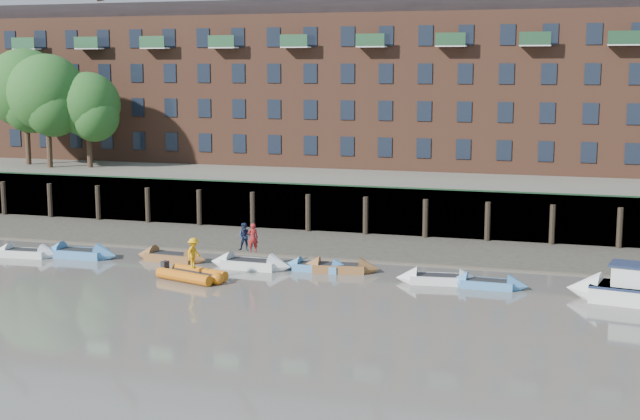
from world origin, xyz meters
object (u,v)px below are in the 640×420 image
at_px(rib_tender, 194,275).
at_px(person_rib_crew, 194,253).
at_px(rowboat_2, 171,257).
at_px(rowboat_4, 317,267).
at_px(rowboat_5, 339,268).
at_px(person_rower_a, 253,238).
at_px(rowboat_0, 26,253).
at_px(person_rower_b, 245,237).
at_px(rowboat_6, 438,279).
at_px(rowboat_7, 487,284).
at_px(rowboat_1, 80,253).
at_px(motor_launch, 621,289).
at_px(rowboat_3, 251,264).

height_order(rib_tender, person_rib_crew, person_rib_crew).
xyz_separation_m(rowboat_2, rowboat_4, (8.81, -0.04, -0.03)).
xyz_separation_m(rowboat_5, person_rower_a, (-4.79, -0.62, 1.52)).
relative_size(rowboat_0, rowboat_4, 1.08).
bearing_deg(person_rower_b, rowboat_2, 167.28).
bearing_deg(rowboat_6, rib_tender, -173.14).
bearing_deg(rowboat_7, rowboat_0, -178.28).
bearing_deg(rowboat_6, person_rib_crew, -173.25).
height_order(rowboat_1, motor_launch, motor_launch).
bearing_deg(rowboat_0, rowboat_2, 5.05).
relative_size(rowboat_6, person_rower_b, 2.86).
distance_m(rowboat_3, motor_launch, 19.56).
relative_size(rib_tender, person_rower_a, 2.44).
bearing_deg(rib_tender, person_rower_a, 78.09).
bearing_deg(person_rower_b, person_rower_a, -34.36).
relative_size(rowboat_0, motor_launch, 0.70).
distance_m(rowboat_7, motor_launch, 6.48).
xyz_separation_m(rowboat_0, person_rower_b, (13.43, 1.12, 1.50)).
distance_m(rowboat_0, person_rower_b, 13.56).
xyz_separation_m(rowboat_7, person_rower_a, (-12.93, 0.67, 1.54)).
relative_size(rowboat_0, person_rower_a, 2.65).
xyz_separation_m(rowboat_4, person_rib_crew, (-5.56, -3.93, 1.24)).
distance_m(rowboat_4, rib_tender, 6.80).
bearing_deg(rib_tender, person_rib_crew, 148.55).
relative_size(rowboat_7, person_rower_a, 2.53).
relative_size(rowboat_2, motor_launch, 0.75).
xyz_separation_m(rowboat_2, person_rower_a, (5.26, -0.55, 1.52)).
relative_size(rowboat_5, person_rower_a, 2.80).
bearing_deg(rowboat_6, rowboat_1, 172.41).
xyz_separation_m(person_rower_a, person_rower_b, (-0.58, 0.27, -0.03)).
height_order(rowboat_0, rowboat_6, rowboat_6).
distance_m(rowboat_1, rowboat_5, 15.63).
bearing_deg(rowboat_5, rowboat_0, 176.28).
bearing_deg(rib_tender, person_rower_b, 87.39).
relative_size(rowboat_6, person_rib_crew, 2.73).
distance_m(rowboat_1, rowboat_2, 5.61).
height_order(motor_launch, person_rib_crew, person_rib_crew).
height_order(rowboat_7, person_rib_crew, person_rib_crew).
distance_m(rowboat_4, rowboat_7, 9.45).
distance_m(rowboat_5, rib_tender, 7.90).
bearing_deg(rowboat_2, person_rower_b, 0.88).
xyz_separation_m(rowboat_6, person_rib_crew, (-12.38, -3.00, 1.22)).
xyz_separation_m(rowboat_2, motor_launch, (24.57, -2.18, 0.39)).
bearing_deg(rowboat_1, rowboat_6, -0.96).
bearing_deg(person_rower_a, person_rib_crew, 31.10).
relative_size(rowboat_5, person_rib_crew, 2.78).
bearing_deg(person_rower_b, rowboat_4, -6.08).
distance_m(rowboat_0, rib_tender, 12.30).
xyz_separation_m(rowboat_0, rowboat_5, (18.81, 1.47, 0.01)).
bearing_deg(motor_launch, rowboat_7, 1.59).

